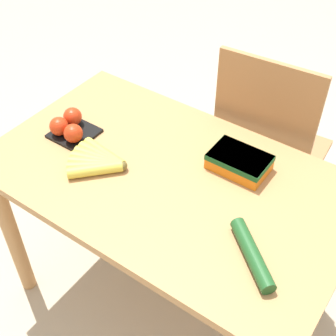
# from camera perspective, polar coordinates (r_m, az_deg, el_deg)

# --- Properties ---
(ground_plane) EXTENTS (12.00, 12.00, 0.00)m
(ground_plane) POSITION_cam_1_polar(r_m,az_deg,el_deg) (2.08, 0.00, -15.44)
(ground_plane) COLOR #B7A88E
(dining_table) EXTENTS (1.19, 0.72, 0.73)m
(dining_table) POSITION_cam_1_polar(r_m,az_deg,el_deg) (1.59, 0.00, -3.88)
(dining_table) COLOR #B27F4C
(dining_table) RESTS_ON ground_plane
(chair) EXTENTS (0.45, 0.43, 0.98)m
(chair) POSITION_cam_1_polar(r_m,az_deg,el_deg) (1.98, 11.91, 1.99)
(chair) COLOR #A87547
(chair) RESTS_ON ground_plane
(banana_bunch) EXTENTS (0.19, 0.18, 0.04)m
(banana_bunch) POSITION_cam_1_polar(r_m,az_deg,el_deg) (1.55, -8.46, 0.82)
(banana_bunch) COLOR brown
(banana_bunch) RESTS_ON dining_table
(tomato_pack) EXTENTS (0.15, 0.15, 0.08)m
(tomato_pack) POSITION_cam_1_polar(r_m,az_deg,el_deg) (1.68, -11.92, 4.93)
(tomato_pack) COLOR black
(tomato_pack) RESTS_ON dining_table
(carrot_bag) EXTENTS (0.19, 0.13, 0.06)m
(carrot_bag) POSITION_cam_1_polar(r_m,az_deg,el_deg) (1.53, 8.70, 0.87)
(carrot_bag) COLOR orange
(carrot_bag) RESTS_ON dining_table
(cucumber_near) EXTENTS (0.20, 0.18, 0.04)m
(cucumber_near) POSITION_cam_1_polar(r_m,az_deg,el_deg) (1.30, 10.22, -10.29)
(cucumber_near) COLOR #1E5123
(cucumber_near) RESTS_ON dining_table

